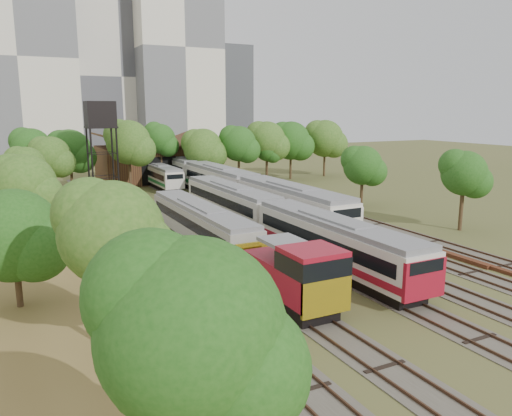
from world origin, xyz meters
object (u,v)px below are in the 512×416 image
railcar_red_set (274,219)px  water_tower (100,117)px  railcar_green_set (220,182)px  shunter_locomotive (296,276)px

railcar_red_set → water_tower: water_tower is taller
railcar_green_set → water_tower: water_tower is taller
railcar_red_set → shunter_locomotive: (-6.00, -13.43, -0.02)m
shunter_locomotive → water_tower: water_tower is taller
railcar_green_set → water_tower: bearing=156.2°
railcar_red_set → railcar_green_set: (4.00, 21.11, 0.20)m
railcar_green_set → shunter_locomotive: size_ratio=6.43×
railcar_red_set → railcar_green_set: railcar_green_set is taller
shunter_locomotive → railcar_red_set: bearing=65.9°
railcar_red_set → water_tower: 29.60m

